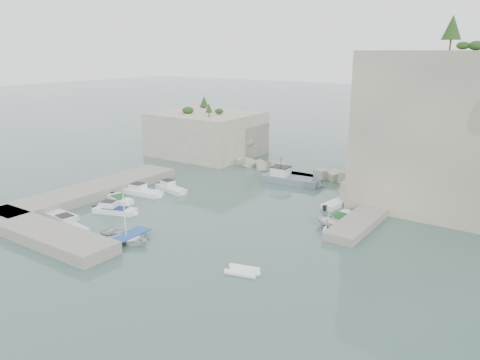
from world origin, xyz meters
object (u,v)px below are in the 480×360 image
Objects in this scene: tender_east_d at (358,203)px; tender_east_b at (338,222)px; motorboat_b at (143,194)px; tender_east_a at (330,227)px; rowboat at (126,241)px; inflatable_dinghy at (242,273)px; motorboat_f at (70,229)px; tender_east_c at (335,206)px; motorboat_c at (120,202)px; motorboat_a at (171,191)px; motorboat_e at (61,219)px; motorboat_d at (115,213)px; work_boat at (291,183)px.

tender_east_b is at bearing 172.24° from tender_east_d.
motorboat_b is 1.66× the size of tender_east_a.
rowboat is 12.52m from inflatable_dinghy.
motorboat_f is 31.50m from tender_east_d.
motorboat_f is 6.88m from rowboat.
tender_east_c is (21.15, 9.18, 0.00)m from motorboat_b.
motorboat_c is 25.00m from tender_east_b.
motorboat_b is 24.13m from inflatable_dinghy.
motorboat_a is at bearing 53.32° from motorboat_b.
motorboat_a is 0.97× the size of rowboat.
motorboat_e is at bearing -89.00° from motorboat_a.
motorboat_b is 1.16× the size of tender_east_d.
motorboat_a is 0.92× the size of motorboat_f.
motorboat_b is 1.26× the size of tender_east_c.
tender_east_a is at bearing -47.83° from rowboat.
motorboat_c is 24.36m from tender_east_a.
motorboat_e is at bearing -145.40° from motorboat_d.
motorboat_c is at bearing 148.05° from inflatable_dinghy.
motorboat_c is (-2.00, -6.52, 0.00)m from motorboat_a.
tender_east_d is at bearing 13.41° from tender_east_b.
motorboat_f is at bearing 137.82° from tender_east_b.
inflatable_dinghy is 15.23m from tender_east_b.
motorboat_b is at bearing 110.07° from tender_east_b.
motorboat_f is 27.02m from tender_east_b.
tender_east_a is at bearing -51.72° from work_boat.
tender_east_a is at bearing 1.66° from motorboat_b.
work_boat reaches higher than motorboat_d.
work_boat reaches higher than motorboat_f.
tender_east_a is 6.76m from tender_east_c.
tender_east_b is 4.90m from tender_east_c.
work_boat reaches higher than tender_east_a.
motorboat_d is (0.62, -9.53, 0.00)m from motorboat_a.
motorboat_c is 9.23m from motorboat_f.
inflatable_dinghy is 13.20m from tender_east_a.
motorboat_c and tender_east_b have the same top height.
motorboat_d is (2.48, -6.50, 0.00)m from motorboat_b.
motorboat_d is at bearing 121.16° from tender_east_a.
rowboat is at bearing 168.91° from inflatable_dinghy.
tender_east_a is (20.84, 15.12, 0.00)m from motorboat_f.
motorboat_e is 29.72m from tender_east_c.
motorboat_a is 1.07× the size of tender_east_b.
tender_east_a is 2.04m from tender_east_b.
tender_east_b is at bearing 6.34° from tender_east_a.
work_boat reaches higher than tender_east_c.
motorboat_b is (-1.85, -3.03, 0.00)m from motorboat_a.
tender_east_a is at bearing 32.31° from motorboat_e.
motorboat_d is (2.62, -3.01, 0.00)m from motorboat_c.
tender_east_b is at bearing 69.24° from inflatable_dinghy.
tender_east_b is 1.01× the size of tender_east_d.
motorboat_c is at bearing 48.76° from rowboat.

